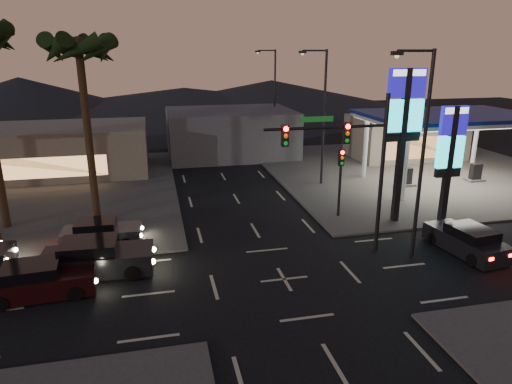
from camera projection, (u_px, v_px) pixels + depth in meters
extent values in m
plane|color=black|center=(284.00, 279.00, 20.65)|extent=(140.00, 140.00, 0.00)
cube|color=#47443F|center=(412.00, 171.00, 38.91)|extent=(24.00, 24.00, 0.12)
cube|color=#47443F|center=(3.00, 196.00, 32.16)|extent=(24.00, 24.00, 0.12)
cylinder|color=silver|center=(405.00, 166.00, 30.61)|extent=(0.36, 0.36, 5.00)
cylinder|color=silver|center=(365.00, 148.00, 36.20)|extent=(0.36, 0.36, 5.00)
cylinder|color=silver|center=(475.00, 143.00, 38.30)|extent=(0.36, 0.36, 5.00)
cube|color=silver|center=(449.00, 117.00, 33.65)|extent=(12.00, 8.00, 0.50)
cube|color=white|center=(448.00, 121.00, 33.74)|extent=(11.60, 7.60, 0.06)
cube|color=navy|center=(449.00, 115.00, 33.61)|extent=(12.20, 8.20, 0.25)
cube|color=black|center=(406.00, 177.00, 34.33)|extent=(0.80, 0.50, 1.40)
cube|color=black|center=(475.00, 172.00, 35.59)|extent=(0.80, 0.50, 1.40)
cube|color=#726B5B|center=(405.00, 137.00, 43.41)|extent=(10.00, 6.00, 4.00)
cube|color=black|center=(401.00, 149.00, 26.23)|extent=(0.35, 0.35, 9.00)
cube|color=#160D93|center=(407.00, 83.00, 25.13)|extent=(2.20, 0.30, 1.60)
cube|color=white|center=(408.00, 73.00, 24.96)|extent=(1.98, 0.32, 0.35)
cube|color=#1AF4FF|center=(404.00, 116.00, 25.66)|extent=(2.20, 0.30, 1.80)
cube|color=black|center=(402.00, 137.00, 26.02)|extent=(2.09, 0.28, 0.50)
cube|color=black|center=(448.00, 167.00, 26.12)|extent=(0.35, 0.35, 7.00)
cube|color=#160D93|center=(454.00, 120.00, 25.32)|extent=(1.60, 0.30, 1.60)
cube|color=white|center=(455.00, 110.00, 25.15)|extent=(1.44, 0.32, 0.35)
cube|color=#1AF4FF|center=(450.00, 152.00, 25.85)|extent=(1.60, 0.30, 1.80)
cube|color=black|center=(447.00, 172.00, 26.21)|extent=(1.52, 0.28, 0.50)
cylinder|color=black|center=(382.00, 176.00, 22.48)|extent=(0.20, 0.20, 8.00)
cylinder|color=black|center=(327.00, 127.00, 21.11)|extent=(6.00, 0.14, 0.14)
cube|color=#0C3F14|center=(317.00, 119.00, 20.88)|extent=(1.60, 0.05, 0.25)
cube|color=black|center=(346.00, 133.00, 21.41)|extent=(0.32, 0.25, 1.00)
sphere|color=#FF0C07|center=(348.00, 127.00, 21.17)|extent=(0.22, 0.22, 0.22)
sphere|color=orange|center=(348.00, 134.00, 21.27)|extent=(0.20, 0.20, 0.20)
sphere|color=#0CB226|center=(347.00, 141.00, 21.37)|extent=(0.20, 0.20, 0.20)
cube|color=black|center=(285.00, 136.00, 20.78)|extent=(0.32, 0.25, 1.00)
sphere|color=#FF0C07|center=(286.00, 129.00, 20.54)|extent=(0.22, 0.22, 0.22)
sphere|color=orange|center=(286.00, 136.00, 20.64)|extent=(0.20, 0.20, 0.20)
sphere|color=#0CB226|center=(286.00, 143.00, 20.73)|extent=(0.20, 0.20, 0.20)
cylinder|color=black|center=(340.00, 186.00, 27.74)|extent=(0.16, 0.16, 4.00)
cube|color=black|center=(341.00, 157.00, 27.20)|extent=(0.32, 0.25, 1.00)
sphere|color=#FF0C07|center=(343.00, 153.00, 26.96)|extent=(0.22, 0.22, 0.22)
sphere|color=orange|center=(342.00, 158.00, 27.06)|extent=(0.20, 0.20, 0.20)
sphere|color=#0CB226|center=(342.00, 163.00, 27.16)|extent=(0.20, 0.20, 0.20)
cylinder|color=black|center=(422.00, 159.00, 21.57)|extent=(0.18, 0.18, 10.00)
cylinder|color=black|center=(416.00, 51.00, 19.92)|extent=(1.80, 0.12, 0.12)
cube|color=black|center=(397.00, 53.00, 19.76)|extent=(0.50, 0.25, 0.18)
sphere|color=#FFCC8C|center=(397.00, 56.00, 19.80)|extent=(0.20, 0.20, 0.20)
cylinder|color=black|center=(324.00, 120.00, 33.68)|extent=(0.18, 0.18, 10.00)
cylinder|color=black|center=(315.00, 51.00, 32.03)|extent=(1.80, 0.12, 0.12)
cube|color=black|center=(303.00, 52.00, 31.87)|extent=(0.50, 0.25, 0.18)
sphere|color=#FFCC8C|center=(303.00, 54.00, 31.91)|extent=(0.20, 0.20, 0.20)
cylinder|color=black|center=(275.00, 100.00, 46.71)|extent=(0.18, 0.18, 10.00)
cylinder|color=black|center=(267.00, 50.00, 45.07)|extent=(1.80, 0.12, 0.12)
cube|color=black|center=(258.00, 51.00, 44.91)|extent=(0.50, 0.25, 0.18)
sphere|color=#FFCC8C|center=(258.00, 53.00, 44.94)|extent=(0.20, 0.20, 0.20)
cylinder|color=black|center=(89.00, 138.00, 26.09)|extent=(0.44, 0.44, 10.20)
sphere|color=black|center=(78.00, 45.00, 24.57)|extent=(0.90, 0.90, 0.90)
cone|color=black|center=(104.00, 51.00, 24.93)|extent=(0.90, 2.74, 1.91)
cone|color=black|center=(98.00, 51.00, 25.71)|extent=(2.57, 2.57, 1.91)
cone|color=black|center=(82.00, 51.00, 25.87)|extent=(2.74, 0.90, 1.91)
cone|color=black|center=(64.00, 51.00, 25.32)|extent=(2.57, 2.57, 1.91)
cone|color=black|center=(53.00, 51.00, 24.38)|extent=(0.90, 2.74, 1.91)
cone|color=black|center=(58.00, 51.00, 23.61)|extent=(2.57, 2.57, 1.91)
cone|color=black|center=(75.00, 51.00, 23.45)|extent=(2.74, 0.90, 1.91)
cone|color=black|center=(95.00, 51.00, 24.00)|extent=(2.57, 2.57, 1.91)
cone|color=black|center=(2.00, 39.00, 23.70)|extent=(0.90, 2.74, 1.91)
cone|color=black|center=(0.00, 39.00, 24.48)|extent=(2.57, 2.57, 1.91)
cube|color=#726B5B|center=(47.00, 151.00, 37.59)|extent=(16.00, 8.00, 4.00)
cube|color=#4C4C51|center=(230.00, 133.00, 44.63)|extent=(12.00, 9.00, 4.40)
cone|color=black|center=(21.00, 97.00, 70.36)|extent=(40.00, 40.00, 6.00)
cone|color=black|center=(271.00, 95.00, 78.94)|extent=(50.00, 50.00, 5.00)
cone|color=black|center=(184.00, 100.00, 75.93)|extent=(60.00, 60.00, 4.00)
cube|color=black|center=(98.00, 261.00, 21.03)|extent=(5.02, 2.27, 1.01)
cube|color=black|center=(89.00, 248.00, 20.77)|extent=(2.55, 2.01, 0.73)
cylinder|color=black|center=(135.00, 255.00, 22.27)|extent=(0.73, 0.30, 0.72)
cylinder|color=black|center=(133.00, 273.00, 20.48)|extent=(0.73, 0.30, 0.72)
cylinder|color=black|center=(67.00, 260.00, 21.72)|extent=(0.73, 0.30, 0.72)
cylinder|color=black|center=(58.00, 279.00, 19.93)|extent=(0.73, 0.30, 0.72)
sphere|color=#FFF2BF|center=(154.00, 249.00, 22.07)|extent=(0.25, 0.25, 0.25)
sphere|color=#FFF2BF|center=(153.00, 262.00, 20.80)|extent=(0.25, 0.25, 0.25)
cube|color=#FF140A|center=(45.00, 256.00, 21.18)|extent=(0.10, 0.28, 0.16)
cube|color=#FF140A|center=(37.00, 269.00, 19.91)|extent=(0.10, 0.28, 0.16)
cube|color=black|center=(41.00, 283.00, 19.16)|extent=(4.53, 2.19, 0.90)
cube|color=black|center=(31.00, 272.00, 18.89)|extent=(2.32, 1.87, 0.65)
cylinder|color=black|center=(78.00, 275.00, 20.39)|extent=(0.66, 0.29, 0.64)
cylinder|color=black|center=(76.00, 293.00, 18.85)|extent=(0.66, 0.29, 0.64)
cylinder|color=black|center=(9.00, 284.00, 19.60)|extent=(0.66, 0.29, 0.64)
cylinder|color=black|center=(0.00, 304.00, 18.05)|extent=(0.66, 0.29, 0.64)
sphere|color=#FFF2BF|center=(96.00, 269.00, 20.30)|extent=(0.22, 0.22, 0.22)
sphere|color=#FFF2BF|center=(95.00, 281.00, 19.21)|extent=(0.22, 0.22, 0.22)
cube|color=#4C4C4E|center=(102.00, 235.00, 24.25)|extent=(4.12, 1.87, 0.83)
cube|color=black|center=(96.00, 226.00, 24.03)|extent=(2.09, 1.65, 0.60)
cylinder|color=black|center=(129.00, 232.00, 25.27)|extent=(0.60, 0.25, 0.59)
cylinder|color=black|center=(126.00, 243.00, 23.80)|extent=(0.60, 0.25, 0.59)
cylinder|color=black|center=(80.00, 235.00, 24.82)|extent=(0.60, 0.25, 0.59)
cylinder|color=black|center=(74.00, 247.00, 23.35)|extent=(0.60, 0.25, 0.59)
sphere|color=#FFF2BF|center=(142.00, 228.00, 25.09)|extent=(0.20, 0.20, 0.20)
sphere|color=#FFF2BF|center=(141.00, 235.00, 24.06)|extent=(0.20, 0.20, 0.20)
cube|color=#FF140A|center=(64.00, 232.00, 24.38)|extent=(0.08, 0.23, 0.13)
cube|color=#FF140A|center=(59.00, 240.00, 23.34)|extent=(0.08, 0.23, 0.13)
cylinder|color=black|center=(1.00, 254.00, 22.45)|extent=(0.64, 0.28, 0.63)
sphere|color=#FFF2BF|center=(15.00, 250.00, 22.25)|extent=(0.22, 0.22, 0.22)
sphere|color=#FFF2BF|center=(7.00, 260.00, 21.14)|extent=(0.22, 0.22, 0.22)
sphere|color=#FFF2BF|center=(1.00, 243.00, 22.91)|extent=(0.24, 0.24, 0.24)
cube|color=black|center=(465.00, 242.00, 23.26)|extent=(2.36, 4.56, 0.89)
cube|color=black|center=(472.00, 234.00, 22.82)|extent=(1.94, 2.37, 0.64)
cylinder|color=black|center=(433.00, 239.00, 24.30)|extent=(0.31, 0.66, 0.63)
cylinder|color=black|center=(458.00, 234.00, 24.85)|extent=(0.31, 0.66, 0.63)
cylinder|color=black|center=(473.00, 260.00, 21.81)|extent=(0.31, 0.66, 0.63)
cylinder|color=black|center=(500.00, 255.00, 22.35)|extent=(0.31, 0.66, 0.63)
cube|color=#FF140A|center=(491.00, 259.00, 21.06)|extent=(0.26, 0.11, 0.14)
cube|color=#FF140A|center=(511.00, 255.00, 21.45)|extent=(0.26, 0.11, 0.14)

